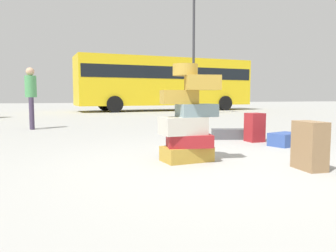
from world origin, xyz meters
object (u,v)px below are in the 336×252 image
Objects in this scene: suitcase_maroon_upright_blue at (255,127)px; person_bearded_onlooker at (31,92)px; suitcase_charcoal_behind_tower at (230,134)px; suitcase_brown_foreground_near at (310,146)px; suitcase_navy_foreground_far at (285,139)px; parked_bus at (166,81)px; lamp_post at (194,24)px; suitcase_tower at (188,121)px.

person_bearded_onlooker reaches higher than suitcase_maroon_upright_blue.
suitcase_brown_foreground_near is at bearing -82.35° from suitcase_charcoal_behind_tower.
suitcase_navy_foreground_far is at bearing 64.31° from suitcase_brown_foreground_near.
suitcase_charcoal_behind_tower is (-0.28, 0.50, -0.18)m from suitcase_maroon_upright_blue.
parked_bus is at bearing 95.06° from suitcase_charcoal_behind_tower.
suitcase_navy_foreground_far is 0.90× the size of suitcase_brown_foreground_near.
person_bearded_onlooker is 9.34m from lamp_post.
suitcase_tower is 2.24× the size of suitcase_brown_foreground_near.
person_bearded_onlooker is 0.25× the size of lamp_post.
lamp_post is (6.86, 5.40, 3.31)m from person_bearded_onlooker.
suitcase_navy_foreground_far is at bearing -50.49° from suitcase_charcoal_behind_tower.
lamp_post is (2.22, 10.01, 4.19)m from suitcase_navy_foreground_far.
suitcase_charcoal_behind_tower is 13.77m from parked_bus.
lamp_post reaches higher than suitcase_brown_foreground_near.
person_bearded_onlooker is at bearing 114.43° from suitcase_tower.
suitcase_maroon_upright_blue is 5.97m from person_bearded_onlooker.
suitcase_maroon_upright_blue is 0.95× the size of suitcase_brown_foreground_near.
suitcase_navy_foreground_far is 1.27m from suitcase_charcoal_behind_tower.
suitcase_brown_foreground_near is (-0.95, -1.73, 0.18)m from suitcase_navy_foreground_far.
suitcase_tower is at bearing 16.88° from person_bearded_onlooker.
suitcase_tower is 2.63m from suitcase_charcoal_behind_tower.
suitcase_charcoal_behind_tower is 0.07× the size of parked_bus.
suitcase_brown_foreground_near is at bearing -105.09° from lamp_post.
person_bearded_onlooker is at bearing -129.64° from parked_bus.
person_bearded_onlooker reaches higher than suitcase_tower.
parked_bus reaches higher than suitcase_navy_foreground_far.
suitcase_navy_foreground_far reaches higher than suitcase_charcoal_behind_tower.
parked_bus is at bearing 63.94° from suitcase_navy_foreground_far.
person_bearded_onlooker is (-4.64, 4.61, 0.88)m from suitcase_navy_foreground_far.
parked_bus is (2.42, 13.89, 1.55)m from suitcase_maroon_upright_blue.
suitcase_navy_foreground_far is 0.74× the size of suitcase_charcoal_behind_tower.
suitcase_navy_foreground_far is at bearing 37.65° from person_bearded_onlooker.
lamp_post is at bearing 67.84° from suitcase_tower.
lamp_post reaches higher than suitcase_charcoal_behind_tower.
suitcase_tower is 1.83× the size of suitcase_charcoal_behind_tower.
suitcase_tower is 0.12× the size of parked_bus.
suitcase_charcoal_behind_tower is (-0.50, 1.17, -0.01)m from suitcase_navy_foreground_far.
person_bearded_onlooker is at bearing 117.74° from suitcase_navy_foreground_far.
person_bearded_onlooker is at bearing 134.75° from suitcase_maroon_upright_blue.
suitcase_maroon_upright_blue is (1.97, 1.46, -0.27)m from suitcase_tower.
suitcase_navy_foreground_far is at bearing -102.50° from lamp_post.
suitcase_maroon_upright_blue is (-0.22, 0.66, 0.17)m from suitcase_navy_foreground_far.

